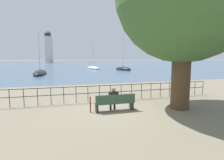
% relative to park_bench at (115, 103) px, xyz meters
% --- Properties ---
extents(ground_plane, '(1000.00, 1000.00, 0.00)m').
position_rel_park_bench_xyz_m(ground_plane, '(0.00, 0.07, -0.44)').
color(ground_plane, '#7A705B').
extents(harbor_water, '(600.00, 300.00, 0.01)m').
position_rel_park_bench_xyz_m(harbor_water, '(0.00, 160.07, -0.44)').
color(harbor_water, '#47607A').
rests_on(harbor_water, ground_plane).
extents(park_bench, '(2.11, 0.45, 0.90)m').
position_rel_park_bench_xyz_m(park_bench, '(0.00, 0.00, 0.00)').
color(park_bench, '#334C38').
rests_on(park_bench, ground_plane).
extents(seated_person_left, '(0.49, 0.35, 1.26)m').
position_rel_park_bench_xyz_m(seated_person_left, '(-0.07, 0.08, 0.25)').
color(seated_person_left, black).
rests_on(seated_person_left, ground_plane).
extents(promenade_railing, '(15.38, 0.04, 1.05)m').
position_rel_park_bench_xyz_m(promenade_railing, '(-0.00, 2.22, 0.25)').
color(promenade_railing, black).
rests_on(promenade_railing, ground_plane).
extents(closed_umbrella, '(0.09, 0.09, 0.86)m').
position_rel_park_bench_xyz_m(closed_umbrella, '(-1.28, 0.08, 0.04)').
color(closed_umbrella, maroon).
rests_on(closed_umbrella, ground_plane).
extents(sailboat_1, '(3.46, 7.98, 8.72)m').
position_rel_park_bench_xyz_m(sailboat_1, '(5.68, 39.61, -0.21)').
color(sailboat_1, silver).
rests_on(sailboat_1, ground_plane).
extents(sailboat_2, '(3.55, 5.97, 11.24)m').
position_rel_park_bench_xyz_m(sailboat_2, '(11.78, 32.01, -0.13)').
color(sailboat_2, black).
rests_on(sailboat_2, ground_plane).
extents(sailboat_4, '(2.03, 8.68, 7.93)m').
position_rel_park_bench_xyz_m(sailboat_4, '(-6.42, 24.54, -0.19)').
color(sailboat_4, black).
rests_on(sailboat_4, ground_plane).
extents(harbor_lighthouse, '(5.96, 5.96, 22.00)m').
position_rel_park_bench_xyz_m(harbor_lighthouse, '(-11.64, 121.68, 9.79)').
color(harbor_lighthouse, silver).
rests_on(harbor_lighthouse, ground_plane).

